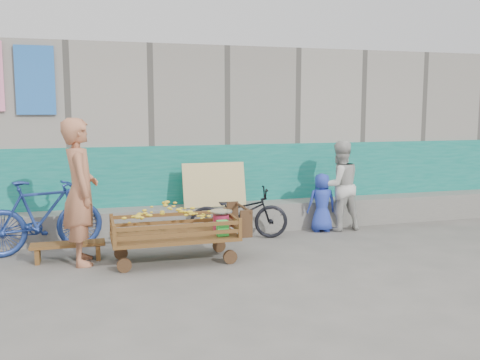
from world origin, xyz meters
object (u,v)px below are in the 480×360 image
object	(u,v)px
banana_cart	(172,224)
bicycle_blue	(42,216)
bicycle_dark	(239,213)
child	(322,203)
woman	(339,186)
bench	(68,248)
vendor_man	(80,192)

from	to	relation	value
banana_cart	bicycle_blue	bearing A→B (deg)	149.43
bicycle_dark	child	bearing A→B (deg)	-76.05
woman	bicycle_blue	size ratio (longest dim) A/B	0.87
bicycle_dark	bicycle_blue	xyz separation A→B (m)	(-2.84, 0.00, 0.11)
bench	bicycle_blue	distance (m)	0.72
bench	child	distance (m)	3.98
bench	bicycle_blue	size ratio (longest dim) A/B	0.56
child	bicycle_dark	bearing A→B (deg)	8.30
banana_cart	bench	distance (m)	1.42
bench	vendor_man	world-z (taller)	vendor_man
bench	woman	distance (m)	4.33
vendor_man	bicycle_blue	size ratio (longest dim) A/B	1.10
woman	bicycle_blue	bearing A→B (deg)	-2.15
vendor_man	child	world-z (taller)	vendor_man
child	bicycle_blue	xyz separation A→B (m)	(-4.27, -0.09, 0.03)
bicycle_blue	bicycle_dark	bearing A→B (deg)	-107.07
vendor_man	child	xyz separation A→B (m)	(3.74, 0.80, -0.46)
bench	child	size ratio (longest dim) A/B	0.99
bench	bicycle_blue	world-z (taller)	bicycle_blue
banana_cart	bench	world-z (taller)	banana_cart
bicycle_dark	banana_cart	bearing A→B (deg)	140.02
banana_cart	vendor_man	world-z (taller)	vendor_man
bench	woman	world-z (taller)	woman
woman	bicycle_dark	bearing A→B (deg)	0.07
bench	banana_cart	bearing A→B (deg)	-18.85
bench	bicycle_dark	distance (m)	2.56
child	bench	bearing A→B (deg)	13.78
bench	child	bearing A→B (deg)	8.95
banana_cart	child	world-z (taller)	child
bicycle_blue	woman	bearing A→B (deg)	-105.70
woman	bicycle_dark	distance (m)	1.78
banana_cart	bicycle_blue	distance (m)	1.92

